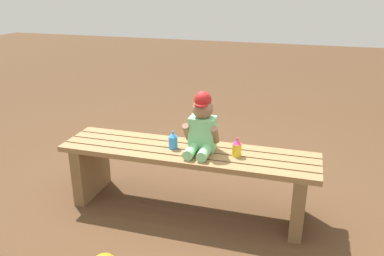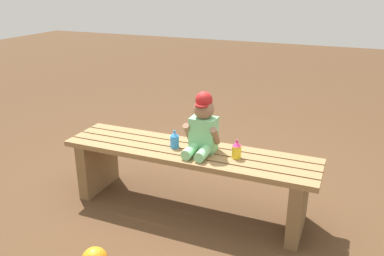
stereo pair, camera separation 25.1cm
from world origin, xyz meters
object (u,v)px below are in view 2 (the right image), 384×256
object	(u,v)px
child_figure	(203,126)
park_bench	(188,168)
sippy_cup_right	(237,149)
sippy_cup_left	(175,139)

from	to	relation	value
child_figure	park_bench	bearing A→B (deg)	-170.33
park_bench	child_figure	distance (m)	0.33
park_bench	sippy_cup_right	size ratio (longest dim) A/B	14.00
park_bench	child_figure	xyz separation A→B (m)	(0.10, 0.02, 0.32)
sippy_cup_left	sippy_cup_right	size ratio (longest dim) A/B	1.00
sippy_cup_left	child_figure	bearing A→B (deg)	3.79
child_figure	sippy_cup_left	xyz separation A→B (m)	(-0.20, -0.01, -0.12)
child_figure	sippy_cup_right	world-z (taller)	child_figure
sippy_cup_left	sippy_cup_right	xyz separation A→B (m)	(0.43, 0.00, 0.00)
child_figure	sippy_cup_right	size ratio (longest dim) A/B	3.26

